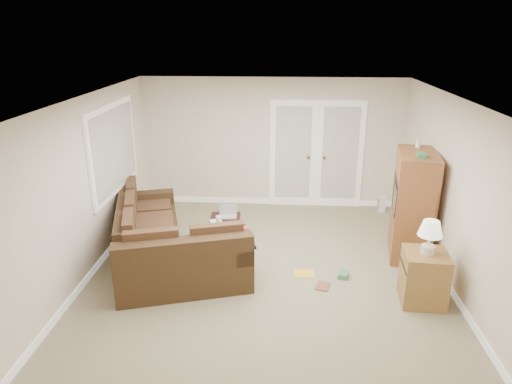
# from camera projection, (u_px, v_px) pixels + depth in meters

# --- Properties ---
(floor) EXTENTS (5.50, 5.50, 0.00)m
(floor) POSITION_uv_depth(u_px,v_px,m) (266.00, 272.00, 6.65)
(floor) COLOR gray
(floor) RESTS_ON ground
(ceiling) EXTENTS (5.00, 5.50, 0.02)m
(ceiling) POSITION_uv_depth(u_px,v_px,m) (268.00, 99.00, 5.80)
(ceiling) COLOR white
(ceiling) RESTS_ON wall_back
(wall_left) EXTENTS (0.02, 5.50, 2.50)m
(wall_left) POSITION_uv_depth(u_px,v_px,m) (88.00, 187.00, 6.37)
(wall_left) COLOR silver
(wall_left) RESTS_ON floor
(wall_right) EXTENTS (0.02, 5.50, 2.50)m
(wall_right) POSITION_uv_depth(u_px,v_px,m) (454.00, 195.00, 6.08)
(wall_right) COLOR silver
(wall_right) RESTS_ON floor
(wall_back) EXTENTS (5.00, 0.02, 2.50)m
(wall_back) POSITION_uv_depth(u_px,v_px,m) (272.00, 143.00, 8.80)
(wall_back) COLOR silver
(wall_back) RESTS_ON floor
(wall_front) EXTENTS (5.00, 0.02, 2.50)m
(wall_front) POSITION_uv_depth(u_px,v_px,m) (254.00, 307.00, 3.64)
(wall_front) COLOR silver
(wall_front) RESTS_ON floor
(baseboards) EXTENTS (5.00, 5.50, 0.10)m
(baseboards) POSITION_uv_depth(u_px,v_px,m) (266.00, 269.00, 6.63)
(baseboards) COLOR white
(baseboards) RESTS_ON floor
(french_doors) EXTENTS (1.80, 0.05, 2.13)m
(french_doors) POSITION_uv_depth(u_px,v_px,m) (316.00, 155.00, 8.80)
(french_doors) COLOR white
(french_doors) RESTS_ON floor
(window_left) EXTENTS (0.05, 1.92, 1.42)m
(window_left) POSITION_uv_depth(u_px,v_px,m) (114.00, 149.00, 7.20)
(window_left) COLOR white
(window_left) RESTS_ON wall_left
(sectional_sofa) EXTENTS (2.50, 2.87, 0.84)m
(sectional_sofa) POSITION_uv_depth(u_px,v_px,m) (163.00, 245.00, 6.74)
(sectional_sofa) COLOR #3E2B17
(sectional_sofa) RESTS_ON floor
(coffee_table) EXTENTS (0.55, 1.01, 0.67)m
(coffee_table) POSITION_uv_depth(u_px,v_px,m) (225.00, 233.00, 7.38)
(coffee_table) COLOR black
(coffee_table) RESTS_ON floor
(tv_armoire) EXTENTS (0.73, 1.10, 1.76)m
(tv_armoire) POSITION_uv_depth(u_px,v_px,m) (413.00, 204.00, 6.93)
(tv_armoire) COLOR brown
(tv_armoire) RESTS_ON floor
(side_cabinet) EXTENTS (0.58, 0.58, 1.13)m
(side_cabinet) POSITION_uv_depth(u_px,v_px,m) (424.00, 273.00, 5.80)
(side_cabinet) COLOR olive
(side_cabinet) RESTS_ON floor
(space_heater) EXTENTS (0.14, 0.13, 0.32)m
(space_heater) POSITION_uv_depth(u_px,v_px,m) (382.00, 204.00, 8.77)
(space_heater) COLOR white
(space_heater) RESTS_ON floor
(floor_magazine) EXTENTS (0.29, 0.23, 0.01)m
(floor_magazine) POSITION_uv_depth(u_px,v_px,m) (304.00, 274.00, 6.59)
(floor_magazine) COLOR yellow
(floor_magazine) RESTS_ON floor
(floor_greenbox) EXTENTS (0.17, 0.21, 0.07)m
(floor_greenbox) POSITION_uv_depth(u_px,v_px,m) (343.00, 275.00, 6.50)
(floor_greenbox) COLOR #3B824C
(floor_greenbox) RESTS_ON floor
(floor_book) EXTENTS (0.23, 0.27, 0.02)m
(floor_book) POSITION_uv_depth(u_px,v_px,m) (316.00, 285.00, 6.28)
(floor_book) COLOR brown
(floor_book) RESTS_ON floor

